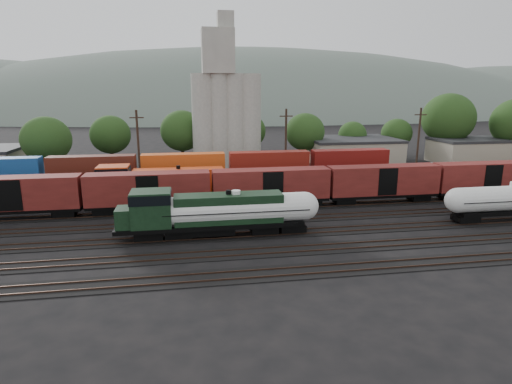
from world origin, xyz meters
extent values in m
plane|color=black|center=(0.00, 0.00, 0.00)|extent=(600.00, 600.00, 0.00)
cube|color=black|center=(0.00, -15.00, 0.04)|extent=(180.00, 3.20, 0.08)
cube|color=#382319|center=(0.00, -15.72, 0.12)|extent=(180.00, 0.08, 0.16)
cube|color=#382319|center=(0.00, -14.28, 0.12)|extent=(180.00, 0.08, 0.16)
cube|color=black|center=(0.00, -10.00, 0.04)|extent=(180.00, 3.20, 0.08)
cube|color=#382319|center=(0.00, -10.72, 0.12)|extent=(180.00, 0.08, 0.16)
cube|color=#382319|center=(0.00, -9.28, 0.12)|extent=(180.00, 0.08, 0.16)
cube|color=black|center=(0.00, -5.00, 0.04)|extent=(180.00, 3.20, 0.08)
cube|color=#382319|center=(0.00, -5.72, 0.12)|extent=(180.00, 0.08, 0.16)
cube|color=#382319|center=(0.00, -4.28, 0.12)|extent=(180.00, 0.08, 0.16)
cube|color=black|center=(0.00, 0.00, 0.04)|extent=(180.00, 3.20, 0.08)
cube|color=#382319|center=(0.00, -0.72, 0.12)|extent=(180.00, 0.08, 0.16)
cube|color=#382319|center=(0.00, 0.72, 0.12)|extent=(180.00, 0.08, 0.16)
cube|color=black|center=(0.00, 5.00, 0.04)|extent=(180.00, 3.20, 0.08)
cube|color=#382319|center=(0.00, 4.28, 0.12)|extent=(180.00, 0.08, 0.16)
cube|color=#382319|center=(0.00, 5.72, 0.12)|extent=(180.00, 0.08, 0.16)
cube|color=black|center=(0.00, 10.00, 0.04)|extent=(180.00, 3.20, 0.08)
cube|color=#382319|center=(0.00, 9.28, 0.12)|extent=(180.00, 0.08, 0.16)
cube|color=#382319|center=(0.00, 10.72, 0.12)|extent=(180.00, 0.08, 0.16)
cube|color=black|center=(0.00, 15.00, 0.04)|extent=(180.00, 3.20, 0.08)
cube|color=#382319|center=(0.00, 14.28, 0.12)|extent=(180.00, 0.08, 0.16)
cube|color=#382319|center=(0.00, 15.72, 0.12)|extent=(180.00, 0.08, 0.16)
cube|color=black|center=(-2.62, -5.00, 1.41)|extent=(18.67, 3.18, 0.44)
cube|color=black|center=(-2.62, -5.00, 0.91)|extent=(5.49, 2.42, 0.88)
cube|color=black|center=(-0.38, -5.00, 3.11)|extent=(11.20, 2.64, 2.97)
cube|color=black|center=(-8.22, -5.00, 3.44)|extent=(3.95, 3.18, 3.62)
cube|color=black|center=(-8.22, -5.00, 4.59)|extent=(4.06, 3.29, 0.99)
cube|color=black|center=(-10.83, -5.00, 2.62)|extent=(1.76, 2.64, 1.98)
cylinder|color=black|center=(-0.38, -5.00, 4.76)|extent=(0.55, 0.55, 0.55)
cube|color=black|center=(-8.59, -5.00, 0.69)|extent=(2.86, 2.20, 0.77)
cube|color=black|center=(3.36, -5.00, 0.69)|extent=(2.86, 2.20, 0.77)
cylinder|color=silver|center=(0.41, -5.00, 2.98)|extent=(14.75, 3.04, 3.04)
sphere|color=silver|center=(-6.97, -5.00, 2.98)|extent=(3.04, 3.04, 3.04)
sphere|color=silver|center=(7.78, -5.00, 2.98)|extent=(3.04, 3.04, 3.04)
cylinder|color=silver|center=(0.41, -5.00, 4.70)|extent=(0.94, 0.94, 0.52)
cube|color=black|center=(0.41, -5.00, 2.98)|extent=(15.09, 3.18, 0.08)
cube|color=black|center=(0.41, -5.00, 1.30)|extent=(14.25, 2.30, 0.52)
cube|color=black|center=(-5.63, -5.00, 0.67)|extent=(2.72, 2.10, 0.73)
cube|color=black|center=(6.44, -5.00, 0.67)|extent=(2.72, 2.10, 0.73)
cylinder|color=silver|center=(32.80, -5.00, 2.83)|extent=(13.95, 2.87, 2.87)
sphere|color=silver|center=(25.83, -5.00, 2.83)|extent=(2.87, 2.87, 2.87)
cube|color=black|center=(32.80, -5.00, 2.83)|extent=(14.27, 3.01, 0.08)
cube|color=black|center=(32.80, -5.00, 1.24)|extent=(13.47, 2.18, 0.50)
cube|color=black|center=(27.10, -5.00, 0.65)|extent=(2.58, 1.98, 0.69)
cube|color=black|center=(-8.09, 10.00, 1.43)|extent=(20.14, 3.24, 0.45)
cube|color=black|center=(-8.09, 10.00, 0.93)|extent=(5.59, 2.46, 0.89)
cube|color=red|center=(-5.67, 10.00, 3.16)|extent=(12.08, 2.68, 3.02)
cube|color=red|center=(-14.13, 10.00, 3.50)|extent=(4.03, 3.24, 3.69)
cube|color=black|center=(-14.13, 10.00, 4.67)|extent=(4.14, 3.36, 1.01)
cube|color=red|center=(-16.95, 10.00, 2.66)|extent=(1.79, 2.68, 2.01)
cylinder|color=black|center=(-5.67, 10.00, 4.84)|extent=(0.56, 0.56, 0.56)
cube|color=black|center=(-14.53, 10.00, 0.70)|extent=(2.91, 2.24, 0.78)
cube|color=black|center=(-1.64, 10.00, 0.70)|extent=(2.91, 2.24, 0.78)
cube|color=black|center=(-24.70, 5.00, 1.20)|extent=(15.00, 2.60, 0.40)
cube|color=maroon|center=(-24.70, 5.00, 3.30)|extent=(15.00, 2.90, 3.80)
cube|color=black|center=(-9.30, 5.00, 1.20)|extent=(15.00, 2.60, 0.40)
cube|color=maroon|center=(-9.30, 5.00, 3.30)|extent=(15.00, 2.90, 3.80)
cube|color=black|center=(6.10, 5.00, 1.20)|extent=(15.00, 2.60, 0.40)
cube|color=maroon|center=(6.10, 5.00, 3.30)|extent=(15.00, 2.90, 3.80)
cube|color=black|center=(21.50, 5.00, 1.20)|extent=(15.00, 2.60, 0.40)
cube|color=maroon|center=(21.50, 5.00, 3.30)|extent=(15.00, 2.90, 3.80)
cube|color=black|center=(36.90, 5.00, 1.20)|extent=(15.00, 2.60, 0.40)
cube|color=maroon|center=(36.90, 5.00, 3.30)|extent=(15.00, 2.90, 3.80)
cube|color=black|center=(0.00, 15.00, 0.50)|extent=(160.00, 2.60, 0.60)
cube|color=beige|center=(-17.78, 15.00, 2.10)|extent=(12.00, 2.40, 2.60)
cube|color=#481910|center=(-17.78, 15.00, 4.70)|extent=(12.00, 2.40, 2.60)
cube|color=maroon|center=(-4.98, 15.00, 2.10)|extent=(12.00, 2.40, 2.60)
cube|color=#C44914|center=(-4.98, 15.00, 4.70)|extent=(12.00, 2.40, 2.60)
cube|color=beige|center=(7.82, 15.00, 2.10)|extent=(12.00, 2.40, 2.60)
cube|color=maroon|center=(7.82, 15.00, 4.70)|extent=(12.00, 2.40, 2.60)
cube|color=#CB6014|center=(20.62, 15.00, 2.10)|extent=(12.00, 2.40, 2.60)
cube|color=maroon|center=(20.62, 15.00, 4.70)|extent=(12.00, 2.40, 2.60)
cube|color=#5D5F62|center=(33.42, 15.00, 2.10)|extent=(12.00, 2.40, 2.60)
cube|color=#575A5C|center=(46.22, 15.00, 2.10)|extent=(12.00, 2.40, 2.60)
cylinder|color=#A5A398|center=(-1.00, 36.00, 9.00)|extent=(4.40, 4.40, 18.00)
cylinder|color=#A5A398|center=(2.00, 36.00, 9.00)|extent=(4.40, 4.40, 18.00)
cylinder|color=#A5A398|center=(5.00, 36.00, 9.00)|extent=(4.40, 4.40, 18.00)
cylinder|color=#A5A398|center=(8.00, 36.00, 9.00)|extent=(4.40, 4.40, 18.00)
cube|color=#A5A398|center=(2.00, 36.00, 22.00)|extent=(6.00, 5.00, 8.00)
cube|color=#A5A398|center=(3.50, 36.00, 27.00)|extent=(3.00, 3.00, 4.00)
cube|color=#9E937F|center=(30.00, 38.00, 2.30)|extent=(18.00, 14.00, 4.60)
cube|color=#232326|center=(30.00, 38.00, 4.85)|extent=(18.36, 14.28, 0.50)
cube|color=#9E937F|center=(55.00, 33.00, 2.30)|extent=(16.00, 10.00, 4.60)
cube|color=#232326|center=(55.00, 33.00, 4.85)|extent=(16.32, 10.20, 0.50)
cylinder|color=black|center=(-28.21, 30.49, 1.54)|extent=(0.70, 0.70, 3.08)
ellipsoid|color=#254419|center=(-28.21, 30.49, 6.71)|extent=(8.35, 8.35, 7.91)
cylinder|color=black|center=(-19.27, 40.77, 1.46)|extent=(0.70, 0.70, 2.92)
ellipsoid|color=#254419|center=(-19.27, 40.77, 6.37)|extent=(7.94, 7.94, 7.52)
cylinder|color=black|center=(-5.25, 40.48, 1.59)|extent=(0.70, 0.70, 3.18)
ellipsoid|color=#254419|center=(-5.25, 40.48, 6.94)|extent=(8.64, 8.64, 8.19)
cylinder|color=black|center=(8.49, 43.38, 1.47)|extent=(0.70, 0.70, 2.94)
ellipsoid|color=#254419|center=(8.49, 43.38, 6.42)|extent=(7.99, 7.99, 7.57)
cylinder|color=black|center=(19.89, 38.28, 1.49)|extent=(0.70, 0.70, 2.99)
ellipsoid|color=#254419|center=(19.89, 38.28, 6.51)|extent=(8.11, 8.11, 7.68)
cylinder|color=black|center=(32.41, 43.59, 1.17)|extent=(0.70, 0.70, 2.34)
ellipsoid|color=#254419|center=(32.41, 43.59, 5.10)|extent=(6.36, 6.36, 6.02)
cylinder|color=black|center=(42.17, 42.01, 1.26)|extent=(0.70, 0.70, 2.52)
ellipsoid|color=#254419|center=(42.17, 42.01, 5.48)|extent=(6.83, 6.83, 6.47)
cylinder|color=black|center=(51.54, 37.52, 2.06)|extent=(0.70, 0.70, 4.12)
ellipsoid|color=#254419|center=(51.54, 37.52, 8.98)|extent=(11.19, 11.19, 10.60)
cylinder|color=black|center=(63.79, 32.30, 1.91)|extent=(0.70, 0.70, 3.83)
cylinder|color=black|center=(-12.00, 22.00, 6.00)|extent=(0.36, 0.36, 12.00)
cube|color=black|center=(-12.00, 22.00, 10.80)|extent=(2.20, 0.18, 0.18)
cylinder|color=black|center=(12.00, 22.00, 6.00)|extent=(0.36, 0.36, 12.00)
cube|color=black|center=(12.00, 22.00, 10.80)|extent=(2.20, 0.18, 0.18)
cylinder|color=black|center=(36.00, 22.00, 6.00)|extent=(0.36, 0.36, 12.00)
cube|color=black|center=(36.00, 22.00, 10.80)|extent=(2.20, 0.18, 0.18)
ellipsoid|color=#59665B|center=(40.00, 260.00, -22.75)|extent=(520.00, 286.00, 130.00)
camera|label=1|loc=(-4.50, -47.75, 15.21)|focal=30.00mm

